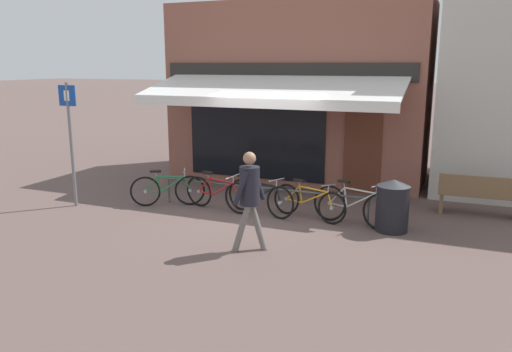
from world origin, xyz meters
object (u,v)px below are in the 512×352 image
Objects in this scene: bicycle_black at (260,197)px; parking_sign at (70,132)px; bicycle_red at (218,193)px; bicycle_green at (167,190)px; bicycle_silver at (354,206)px; park_bench at (479,194)px; pedestrian_adult at (250,191)px; litter_bin at (392,205)px; bicycle_orange at (308,202)px.

bicycle_black is 0.62× the size of parking_sign.
parking_sign reaches higher than bicycle_red.
parking_sign is (-1.90, -0.79, 1.29)m from bicycle_green.
bicycle_silver is 1.11× the size of park_bench.
pedestrian_adult is at bearing -12.87° from parking_sign.
park_bench is at bearing 28.36° from bicycle_red.
bicycle_red is 1.73× the size of litter_bin.
pedestrian_adult is 1.07× the size of park_bench.
pedestrian_adult reaches higher than litter_bin.
park_bench reaches higher than bicycle_orange.
bicycle_silver is at bearing 172.56° from litter_bin.
pedestrian_adult is (-0.41, -2.13, 0.70)m from bicycle_orange.
bicycle_orange is at bearing 174.51° from litter_bin.
bicycle_silver is at bearing -131.49° from pedestrian_adult.
bicycle_black reaches higher than bicycle_orange.
parking_sign is at bearing 174.60° from bicycle_green.
bicycle_black is at bearing -157.45° from bicycle_orange.
park_bench is at bearing 41.86° from bicycle_orange.
bicycle_black is 0.98× the size of pedestrian_adult.
bicycle_silver is (4.13, 0.21, 0.02)m from bicycle_green.
pedestrian_adult is at bearing -136.80° from litter_bin.
litter_bin is at bearing 7.55° from parking_sign.
bicycle_orange is 0.63× the size of parking_sign.
bicycle_green reaches higher than bicycle_orange.
bicycle_red is 1.01× the size of bicycle_orange.
pedestrian_adult is 2.93m from litter_bin.
bicycle_orange is at bearing -109.00° from pedestrian_adult.
litter_bin is 0.37× the size of parking_sign.
parking_sign reaches higher than bicycle_green.
litter_bin is 6.93m from parking_sign.
bicycle_red is at bearing -162.90° from park_bench.
pedestrian_adult is at bearing -109.47° from bicycle_silver.
bicycle_silver is at bearing 13.06° from bicycle_orange.
bicycle_black is 1.03m from bicycle_orange.
bicycle_orange is at bearing 11.77° from parking_sign.
park_bench is at bearing 47.08° from litter_bin.
litter_bin reaches higher than bicycle_green.
litter_bin reaches higher than bicycle_silver.
bicycle_red is 3.67m from litter_bin.
pedestrian_adult is (2.78, -1.86, 0.68)m from bicycle_green.
bicycle_green is 0.55× the size of parking_sign.
litter_bin is at bearing 10.73° from bicycle_red.
bicycle_green is at bearing -165.14° from park_bench.
parking_sign is at bearing -151.20° from bicycle_orange.
bicycle_green is 0.89× the size of bicycle_black.
bicycle_green is at bearing -41.99° from pedestrian_adult.
pedestrian_adult reaches higher than bicycle_red.
pedestrian_adult is at bearing -56.68° from bicycle_black.
bicycle_orange is 0.96× the size of bicycle_silver.
bicycle_red is 1.03× the size of bicycle_black.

